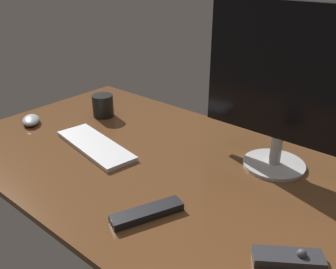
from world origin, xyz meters
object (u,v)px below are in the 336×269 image
(media_remote, at_px, (289,258))
(keyboard, at_px, (95,146))
(computer_mouse, at_px, (31,120))
(tv_remote, at_px, (147,213))
(monitor, at_px, (285,84))
(coffee_mug, at_px, (103,106))

(media_remote, bearing_deg, keyboard, 139.35)
(keyboard, distance_m, media_remote, 0.75)
(computer_mouse, distance_m, tv_remote, 0.77)
(monitor, distance_m, keyboard, 0.66)
(tv_remote, bearing_deg, monitor, 5.92)
(keyboard, relative_size, computer_mouse, 3.27)
(computer_mouse, distance_m, media_remote, 1.10)
(computer_mouse, bearing_deg, coffee_mug, 89.64)
(tv_remote, xyz_separation_m, coffee_mug, (-0.60, 0.37, 0.04))
(monitor, distance_m, tv_remote, 0.54)
(computer_mouse, distance_m, coffee_mug, 0.29)
(keyboard, bearing_deg, coffee_mug, 143.06)
(keyboard, xyz_separation_m, media_remote, (0.74, -0.07, 0.00))
(keyboard, height_order, media_remote, media_remote)
(keyboard, height_order, computer_mouse, computer_mouse)
(keyboard, bearing_deg, computer_mouse, -165.12)
(monitor, bearing_deg, media_remote, -59.59)
(keyboard, relative_size, coffee_mug, 3.84)
(monitor, relative_size, media_remote, 3.36)
(media_remote, height_order, tv_remote, media_remote)
(monitor, bearing_deg, coffee_mug, -173.19)
(media_remote, bearing_deg, monitor, 84.85)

